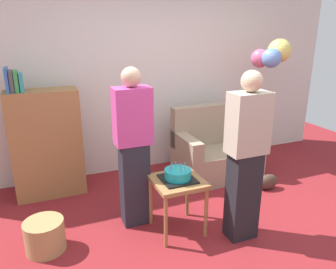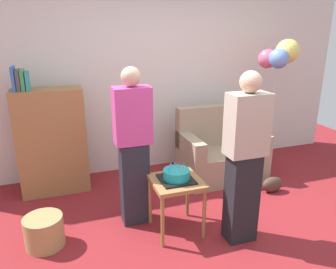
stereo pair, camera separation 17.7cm
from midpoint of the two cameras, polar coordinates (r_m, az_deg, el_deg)
ground_plane at (r=3.30m, az=9.65°, el=-18.49°), size 8.00×8.00×0.00m
wall_back at (r=4.59m, az=-1.75°, el=10.52°), size 6.00×0.10×2.70m
couch at (r=4.51m, az=10.28°, el=-3.21°), size 1.10×0.70×0.96m
bookshelf at (r=4.14m, az=-18.72°, el=-1.03°), size 0.80×0.36×1.57m
side_table at (r=3.20m, az=3.08°, el=-9.37°), size 0.48×0.48×0.56m
birthday_cake at (r=3.14m, az=3.12°, el=-7.20°), size 0.32×0.32×0.17m
person_blowing_candles at (r=3.23m, az=-4.58°, el=-2.29°), size 0.36×0.22×1.63m
person_holding_cake at (r=3.03m, az=15.01°, el=-4.28°), size 0.36×0.22×1.63m
wicker_basket at (r=3.33m, az=-19.56°, el=-15.86°), size 0.36×0.36×0.30m
handbag at (r=4.33m, az=19.09°, el=-8.36°), size 0.28×0.14×0.20m
balloon_bunch at (r=4.65m, az=20.29°, el=13.02°), size 0.51×0.42×1.84m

